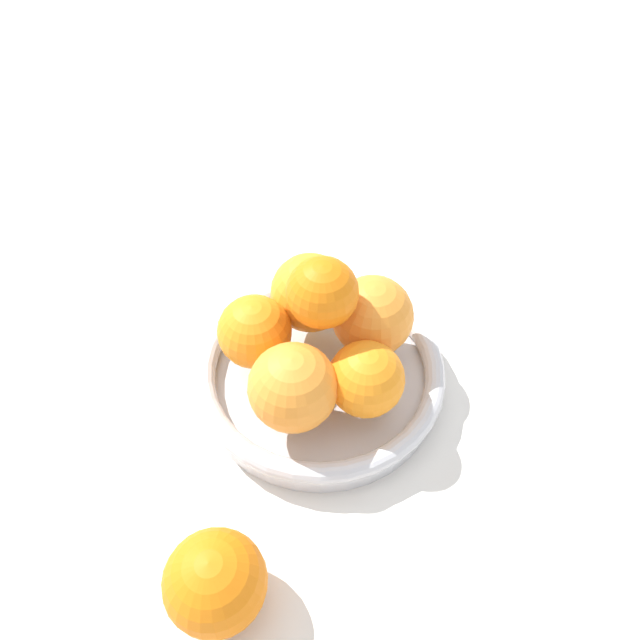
% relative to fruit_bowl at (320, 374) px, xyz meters
% --- Properties ---
extents(ground_plane, '(4.00, 4.00, 0.00)m').
position_rel_fruit_bowl_xyz_m(ground_plane, '(0.00, 0.00, -0.02)').
color(ground_plane, silver).
extents(fruit_bowl, '(0.26, 0.26, 0.04)m').
position_rel_fruit_bowl_xyz_m(fruit_bowl, '(0.00, 0.00, 0.00)').
color(fruit_bowl, silver).
rests_on(fruit_bowl, ground_plane).
extents(orange_pile, '(0.20, 0.19, 0.13)m').
position_rel_fruit_bowl_xyz_m(orange_pile, '(0.00, 0.00, 0.07)').
color(orange_pile, orange).
rests_on(orange_pile, fruit_bowl).
extents(stray_orange, '(0.08, 0.08, 0.08)m').
position_rel_fruit_bowl_xyz_m(stray_orange, '(-0.23, -0.01, 0.02)').
color(stray_orange, orange).
rests_on(stray_orange, ground_plane).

